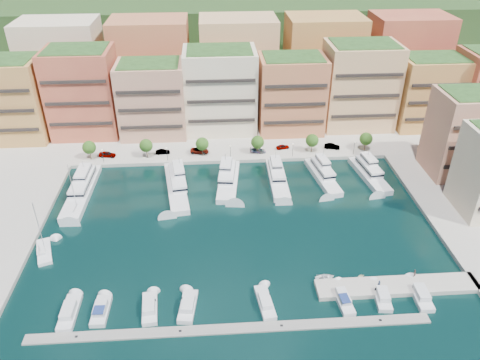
{
  "coord_description": "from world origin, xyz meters",
  "views": [
    {
      "loc": [
        -5.31,
        -86.88,
        66.0
      ],
      "look_at": [
        1.36,
        10.88,
        6.0
      ],
      "focal_mm": 35.0,
      "sensor_mm": 36.0,
      "label": 1
    }
  ],
  "objects_px": {
    "tree_5": "(366,139)",
    "tree_0": "(89,147)",
    "yacht_6": "(369,172)",
    "tree_3": "(258,142)",
    "lamppost_1": "(167,152)",
    "person_1": "(414,273)",
    "car_0": "(107,154)",
    "car_3": "(258,150)",
    "sailboat_2": "(77,210)",
    "cruiser_1": "(101,311)",
    "cruiser_5": "(265,303)",
    "tender_1": "(361,276)",
    "lamppost_4": "(354,146)",
    "tree_4": "(312,141)",
    "lamppost_2": "(230,150)",
    "yacht_4": "(277,177)",
    "car_5": "(332,146)",
    "cruiser_0": "(70,313)",
    "yacht_0": "(82,188)",
    "cruiser_9": "(420,295)",
    "tree_2": "(202,144)",
    "lamppost_0": "(102,154)",
    "tender_0": "(325,278)",
    "car_1": "(163,152)",
    "cruiser_2": "(150,309)",
    "tree_1": "(146,146)",
    "cruiser_7": "(342,299)",
    "car_2": "(199,151)",
    "cruiser_3": "(188,307)",
    "yacht_2": "(176,184)",
    "lamppost_3": "(293,148)",
    "sailboat_1": "(44,252)",
    "yacht_5": "(322,174)",
    "car_4": "(283,147)",
    "cruiser_8": "(382,297)"
  },
  "relations": [
    {
      "from": "cruiser_1",
      "to": "person_1",
      "type": "relative_size",
      "value": 4.4
    },
    {
      "from": "lamppost_3",
      "to": "cruiser_7",
      "type": "relative_size",
      "value": 0.49
    },
    {
      "from": "cruiser_1",
      "to": "car_2",
      "type": "relative_size",
      "value": 1.37
    },
    {
      "from": "car_0",
      "to": "car_5",
      "type": "height_order",
      "value": "car_0"
    },
    {
      "from": "car_0",
      "to": "car_3",
      "type": "bearing_deg",
      "value": -81.39
    },
    {
      "from": "tender_0",
      "to": "cruiser_5",
      "type": "bearing_deg",
      "value": 106.43
    },
    {
      "from": "tree_5",
      "to": "cruiser_7",
      "type": "bearing_deg",
      "value": -110.37
    },
    {
      "from": "tree_2",
      "to": "car_3",
      "type": "xyz_separation_m",
      "value": [
        16.22,
        0.69,
        -3.06
      ]
    },
    {
      "from": "tree_2",
      "to": "cruiser_8",
      "type": "bearing_deg",
      "value": -59.64
    },
    {
      "from": "tree_3",
      "to": "car_4",
      "type": "height_order",
      "value": "tree_3"
    },
    {
      "from": "lamppost_2",
      "to": "tree_1",
      "type": "bearing_deg",
      "value": 174.53
    },
    {
      "from": "sailboat_1",
      "to": "car_1",
      "type": "bearing_deg",
      "value": 61.9
    },
    {
      "from": "tree_5",
      "to": "tree_0",
      "type": "bearing_deg",
      "value": 180.0
    },
    {
      "from": "cruiser_1",
      "to": "yacht_5",
      "type": "bearing_deg",
      "value": 41.3
    },
    {
      "from": "car_0",
      "to": "cruiser_9",
      "type": "bearing_deg",
      "value": -121.48
    },
    {
      "from": "tree_4",
      "to": "tree_3",
      "type": "bearing_deg",
      "value": 180.0
    },
    {
      "from": "tree_3",
      "to": "lamppost_2",
      "type": "xyz_separation_m",
      "value": [
        -8.0,
        -2.3,
        -0.92
      ]
    },
    {
      "from": "car_3",
      "to": "cruiser_0",
      "type": "bearing_deg",
      "value": 152.89
    },
    {
      "from": "cruiser_2",
      "to": "car_2",
      "type": "xyz_separation_m",
      "value": [
        8.89,
        59.76,
        1.19
      ]
    },
    {
      "from": "yacht_4",
      "to": "yacht_6",
      "type": "relative_size",
      "value": 1.04
    },
    {
      "from": "yacht_0",
      "to": "yacht_6",
      "type": "xyz_separation_m",
      "value": [
        76.34,
        2.89,
        0.0
      ]
    },
    {
      "from": "lamppost_1",
      "to": "tender_0",
      "type": "xyz_separation_m",
      "value": [
        34.45,
        -49.8,
        -3.42
      ]
    },
    {
      "from": "tree_1",
      "to": "car_5",
      "type": "xyz_separation_m",
      "value": [
        54.58,
        1.65,
        -2.99
      ]
    },
    {
      "from": "lamppost_1",
      "to": "person_1",
      "type": "distance_m",
      "value": 72.96
    },
    {
      "from": "tree_3",
      "to": "yacht_6",
      "type": "xyz_separation_m",
      "value": [
        29.26,
        -13.19,
        -3.53
      ]
    },
    {
      "from": "lamppost_2",
      "to": "car_4",
      "type": "distance_m",
      "value": 16.75
    },
    {
      "from": "cruiser_5",
      "to": "tender_1",
      "type": "xyz_separation_m",
      "value": [
        20.12,
        6.02,
        -0.17
      ]
    },
    {
      "from": "cruiser_5",
      "to": "cruiser_9",
      "type": "xyz_separation_m",
      "value": [
        29.85,
        -0.0,
        -0.0
      ]
    },
    {
      "from": "tree_2",
      "to": "tree_5",
      "type": "relative_size",
      "value": 1.0
    },
    {
      "from": "yacht_0",
      "to": "cruiser_9",
      "type": "bearing_deg",
      "value": -30.06
    },
    {
      "from": "yacht_2",
      "to": "car_1",
      "type": "distance_m",
      "value": 17.97
    },
    {
      "from": "yacht_6",
      "to": "tree_3",
      "type": "bearing_deg",
      "value": 155.73
    },
    {
      "from": "tree_5",
      "to": "yacht_4",
      "type": "bearing_deg",
      "value": -153.83
    },
    {
      "from": "tree_2",
      "to": "yacht_0",
      "type": "bearing_deg",
      "value": -152.65
    },
    {
      "from": "tree_1",
      "to": "person_1",
      "type": "relative_size",
      "value": 3.4
    },
    {
      "from": "sailboat_2",
      "to": "cruiser_1",
      "type": "bearing_deg",
      "value": -70.39
    },
    {
      "from": "lamppost_2",
      "to": "tree_2",
      "type": "bearing_deg",
      "value": 163.96
    },
    {
      "from": "tree_3",
      "to": "lamppost_0",
      "type": "bearing_deg",
      "value": -177.01
    },
    {
      "from": "tree_3",
      "to": "tender_0",
      "type": "relative_size",
      "value": 1.43
    },
    {
      "from": "car_4",
      "to": "yacht_5",
      "type": "bearing_deg",
      "value": -164.24
    },
    {
      "from": "cruiser_3",
      "to": "person_1",
      "type": "bearing_deg",
      "value": 5.85
    },
    {
      "from": "lamppost_4",
      "to": "car_3",
      "type": "relative_size",
      "value": 0.9
    },
    {
      "from": "cruiser_5",
      "to": "person_1",
      "type": "relative_size",
      "value": 5.25
    },
    {
      "from": "cruiser_0",
      "to": "cruiser_2",
      "type": "relative_size",
      "value": 1.09
    },
    {
      "from": "tree_1",
      "to": "yacht_6",
      "type": "distance_m",
      "value": 62.77
    },
    {
      "from": "yacht_5",
      "to": "car_1",
      "type": "distance_m",
      "value": 46.55
    },
    {
      "from": "cruiser_9",
      "to": "car_1",
      "type": "distance_m",
      "value": 80.09
    },
    {
      "from": "lamppost_4",
      "to": "car_4",
      "type": "relative_size",
      "value": 1.08
    },
    {
      "from": "car_1",
      "to": "car_5",
      "type": "xyz_separation_m",
      "value": [
        50.25,
        -0.13,
        0.08
      ]
    },
    {
      "from": "cruiser_9",
      "to": "lamppost_0",
      "type": "bearing_deg",
      "value": 141.25
    }
  ]
}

